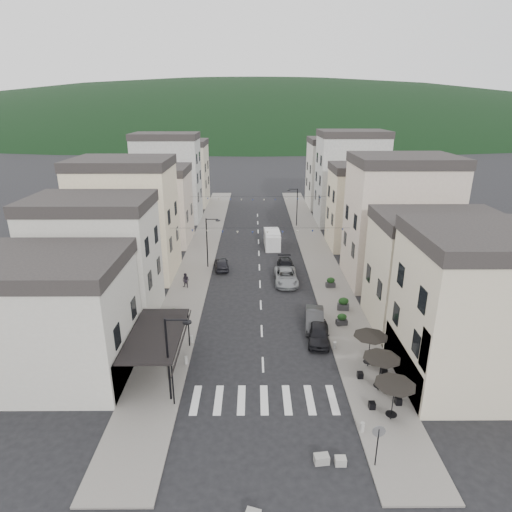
{
  "coord_description": "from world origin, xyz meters",
  "views": [
    {
      "loc": [
        -0.67,
        -21.21,
        18.36
      ],
      "look_at": [
        -0.44,
        20.25,
        3.5
      ],
      "focal_mm": 30.0,
      "sensor_mm": 36.0,
      "label": 1
    }
  ],
  "objects_px": {
    "parked_car_e": "(221,264)",
    "pedestrian_b": "(186,280)",
    "parked_car_a": "(319,334)",
    "parked_car_b": "(315,319)",
    "pedestrian_a": "(168,323)",
    "parked_car_c": "(286,277)",
    "parked_car_d": "(286,266)",
    "delivery_van": "(272,239)"
  },
  "relations": [
    {
      "from": "parked_car_e",
      "to": "pedestrian_b",
      "type": "xyz_separation_m",
      "value": [
        -3.32,
        -5.54,
        0.24
      ]
    },
    {
      "from": "parked_car_c",
      "to": "parked_car_b",
      "type": "bearing_deg",
      "value": -79.72
    },
    {
      "from": "parked_car_c",
      "to": "pedestrian_a",
      "type": "relative_size",
      "value": 3.45
    },
    {
      "from": "pedestrian_a",
      "to": "parked_car_d",
      "type": "bearing_deg",
      "value": 57.34
    },
    {
      "from": "pedestrian_a",
      "to": "pedestrian_b",
      "type": "bearing_deg",
      "value": 94.54
    },
    {
      "from": "parked_car_a",
      "to": "parked_car_e",
      "type": "bearing_deg",
      "value": 126.52
    },
    {
      "from": "pedestrian_a",
      "to": "delivery_van",
      "type": "bearing_deg",
      "value": 72.2
    },
    {
      "from": "parked_car_a",
      "to": "parked_car_e",
      "type": "relative_size",
      "value": 1.07
    },
    {
      "from": "parked_car_b",
      "to": "pedestrian_b",
      "type": "height_order",
      "value": "pedestrian_b"
    },
    {
      "from": "parked_car_a",
      "to": "pedestrian_b",
      "type": "distance_m",
      "value": 16.33
    },
    {
      "from": "parked_car_a",
      "to": "pedestrian_b",
      "type": "relative_size",
      "value": 2.65
    },
    {
      "from": "parked_car_d",
      "to": "parked_car_e",
      "type": "height_order",
      "value": "parked_car_e"
    },
    {
      "from": "parked_car_a",
      "to": "parked_car_b",
      "type": "relative_size",
      "value": 0.95
    },
    {
      "from": "parked_car_b",
      "to": "parked_car_e",
      "type": "height_order",
      "value": "parked_car_b"
    },
    {
      "from": "parked_car_d",
      "to": "parked_car_e",
      "type": "bearing_deg",
      "value": 174.82
    },
    {
      "from": "parked_car_c",
      "to": "parked_car_d",
      "type": "distance_m",
      "value": 3.5
    },
    {
      "from": "delivery_van",
      "to": "pedestrian_b",
      "type": "bearing_deg",
      "value": -126.65
    },
    {
      "from": "parked_car_b",
      "to": "parked_car_e",
      "type": "distance_m",
      "value": 16.41
    },
    {
      "from": "parked_car_a",
      "to": "parked_car_c",
      "type": "distance_m",
      "value": 12.22
    },
    {
      "from": "pedestrian_a",
      "to": "parked_car_b",
      "type": "bearing_deg",
      "value": 9.57
    },
    {
      "from": "parked_car_c",
      "to": "pedestrian_a",
      "type": "bearing_deg",
      "value": -135.84
    },
    {
      "from": "parked_car_e",
      "to": "delivery_van",
      "type": "height_order",
      "value": "delivery_van"
    },
    {
      "from": "parked_car_b",
      "to": "delivery_van",
      "type": "xyz_separation_m",
      "value": [
        -2.8,
        21.82,
        0.45
      ]
    },
    {
      "from": "parked_car_b",
      "to": "delivery_van",
      "type": "relative_size",
      "value": 0.87
    },
    {
      "from": "parked_car_b",
      "to": "parked_car_d",
      "type": "relative_size",
      "value": 0.98
    },
    {
      "from": "pedestrian_a",
      "to": "pedestrian_b",
      "type": "relative_size",
      "value": 0.97
    },
    {
      "from": "parked_car_e",
      "to": "pedestrian_b",
      "type": "relative_size",
      "value": 2.47
    },
    {
      "from": "parked_car_a",
      "to": "parked_car_b",
      "type": "xyz_separation_m",
      "value": [
        0.0,
        2.52,
        0.01
      ]
    },
    {
      "from": "parked_car_c",
      "to": "delivery_van",
      "type": "distance_m",
      "value": 12.31
    },
    {
      "from": "parked_car_c",
      "to": "pedestrian_b",
      "type": "distance_m",
      "value": 10.67
    },
    {
      "from": "parked_car_d",
      "to": "parked_car_a",
      "type": "bearing_deg",
      "value": -84.52
    },
    {
      "from": "parked_car_c",
      "to": "delivery_van",
      "type": "xyz_separation_m",
      "value": [
        -1.0,
        12.26,
        0.44
      ]
    },
    {
      "from": "parked_car_c",
      "to": "pedestrian_b",
      "type": "bearing_deg",
      "value": -172.74
    },
    {
      "from": "parked_car_d",
      "to": "pedestrian_a",
      "type": "xyz_separation_m",
      "value": [
        -10.9,
        -14.0,
        0.23
      ]
    },
    {
      "from": "delivery_van",
      "to": "pedestrian_a",
      "type": "xyz_separation_m",
      "value": [
        -9.69,
        -22.77,
        -0.29
      ]
    },
    {
      "from": "parked_car_d",
      "to": "pedestrian_a",
      "type": "height_order",
      "value": "pedestrian_a"
    },
    {
      "from": "parked_car_e",
      "to": "pedestrian_a",
      "type": "relative_size",
      "value": 2.55
    },
    {
      "from": "parked_car_d",
      "to": "pedestrian_a",
      "type": "bearing_deg",
      "value": -128.22
    },
    {
      "from": "parked_car_b",
      "to": "pedestrian_b",
      "type": "xyz_separation_m",
      "value": [
        -12.37,
        8.15,
        0.19
      ]
    },
    {
      "from": "parked_car_b",
      "to": "pedestrian_b",
      "type": "relative_size",
      "value": 2.78
    },
    {
      "from": "delivery_van",
      "to": "pedestrian_b",
      "type": "distance_m",
      "value": 16.7
    },
    {
      "from": "parked_car_d",
      "to": "delivery_van",
      "type": "relative_size",
      "value": 0.89
    }
  ]
}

